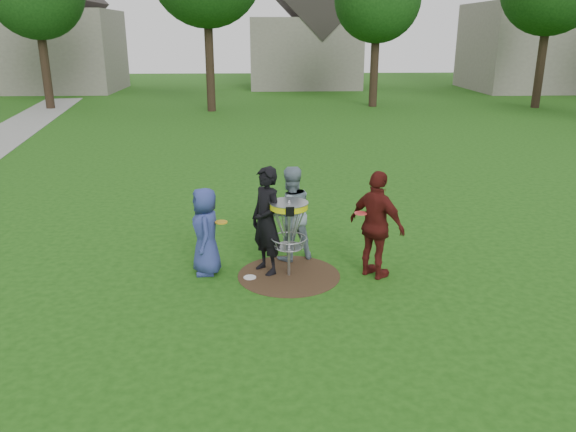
{
  "coord_description": "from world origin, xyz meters",
  "views": [
    {
      "loc": [
        -0.48,
        -9.02,
        4.08
      ],
      "look_at": [
        0.0,
        0.3,
        1.0
      ],
      "focal_mm": 35.0,
      "sensor_mm": 36.0,
      "label": 1
    }
  ],
  "objects_px": {
    "player_blue": "(206,231)",
    "disc_golf_basket": "(289,220)",
    "player_black": "(266,221)",
    "player_grey": "(290,214)",
    "player_maroon": "(377,225)"
  },
  "relations": [
    {
      "from": "disc_golf_basket",
      "to": "player_black",
      "type": "bearing_deg",
      "value": 153.83
    },
    {
      "from": "player_maroon",
      "to": "disc_golf_basket",
      "type": "relative_size",
      "value": 1.37
    },
    {
      "from": "disc_golf_basket",
      "to": "player_blue",
      "type": "bearing_deg",
      "value": 171.94
    },
    {
      "from": "player_blue",
      "to": "player_black",
      "type": "distance_m",
      "value": 1.07
    },
    {
      "from": "player_blue",
      "to": "player_maroon",
      "type": "bearing_deg",
      "value": 77.02
    },
    {
      "from": "player_blue",
      "to": "player_maroon",
      "type": "height_order",
      "value": "player_maroon"
    },
    {
      "from": "player_maroon",
      "to": "disc_golf_basket",
      "type": "distance_m",
      "value": 1.5
    },
    {
      "from": "player_grey",
      "to": "disc_golf_basket",
      "type": "distance_m",
      "value": 0.79
    },
    {
      "from": "player_maroon",
      "to": "player_grey",
      "type": "bearing_deg",
      "value": 17.13
    },
    {
      "from": "player_blue",
      "to": "player_grey",
      "type": "distance_m",
      "value": 1.61
    },
    {
      "from": "disc_golf_basket",
      "to": "player_grey",
      "type": "bearing_deg",
      "value": 85.49
    },
    {
      "from": "player_blue",
      "to": "player_maroon",
      "type": "xyz_separation_m",
      "value": [
        2.93,
        -0.31,
        0.16
      ]
    },
    {
      "from": "player_black",
      "to": "player_grey",
      "type": "relative_size",
      "value": 1.08
    },
    {
      "from": "player_black",
      "to": "player_maroon",
      "type": "distance_m",
      "value": 1.9
    },
    {
      "from": "player_blue",
      "to": "disc_golf_basket",
      "type": "relative_size",
      "value": 1.13
    }
  ]
}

